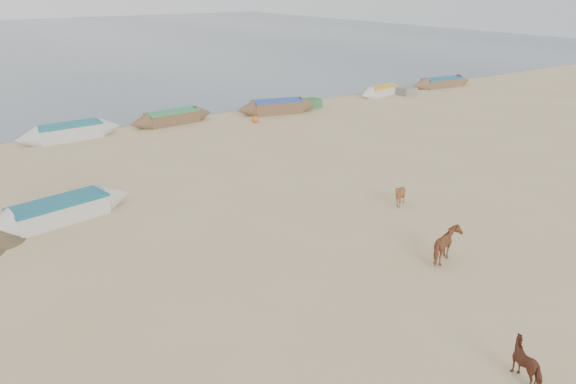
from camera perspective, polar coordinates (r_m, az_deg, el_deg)
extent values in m
plane|color=tan|center=(19.61, 6.58, -6.17)|extent=(140.00, 140.00, 0.00)
imported|color=brown|center=(19.38, 15.81, -5.26)|extent=(1.54, 1.13, 1.18)
imported|color=brown|center=(23.69, 11.28, -0.31)|extent=(1.05, 0.97, 0.97)
imported|color=brown|center=(14.82, 23.33, -15.55)|extent=(0.95, 1.06, 0.93)
sphere|color=#CF5D13|center=(37.50, -3.35, 7.40)|extent=(0.44, 0.44, 0.44)
cube|color=gray|center=(36.29, -23.78, 5.31)|extent=(1.20, 1.10, 0.56)
cube|color=#316E37|center=(41.93, 2.21, 8.98)|extent=(1.50, 1.20, 0.64)
cube|color=slate|center=(47.83, 11.99, 9.99)|extent=(1.30, 1.20, 0.60)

